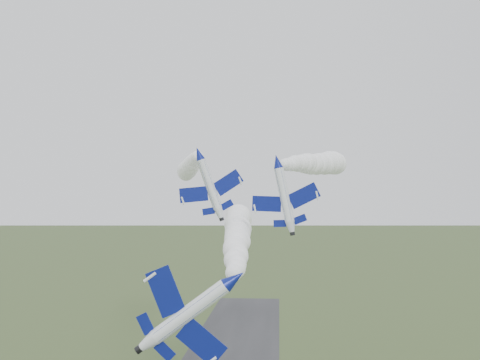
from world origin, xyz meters
name	(u,v)px	position (x,y,z in m)	size (l,w,h in m)	color
jet_lead	(235,279)	(7.91, -8.41, 31.03)	(6.38, 12.59, 8.45)	white
smoke_trail_jet_lead	(237,236)	(5.62, 23.29, 33.32)	(5.06, 57.48, 5.06)	white
jet_pair_left	(199,153)	(-0.42, 23.23, 46.12)	(9.79, 12.23, 4.04)	white
smoke_trail_jet_pair_left	(191,166)	(-7.83, 60.05, 46.89)	(4.95, 69.18, 4.95)	white
jet_pair_right	(277,161)	(11.81, 23.47, 44.83)	(10.62, 12.74, 3.65)	white
smoke_trail_jet_pair_right	(315,164)	(19.96, 56.49, 46.98)	(5.89, 62.51, 5.89)	white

